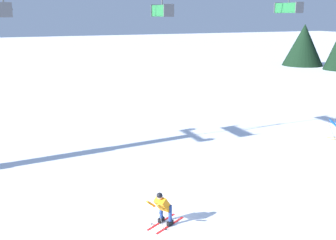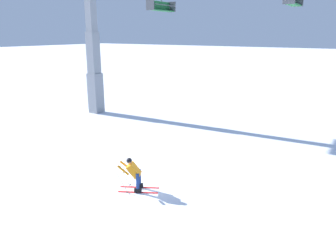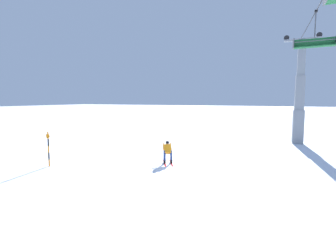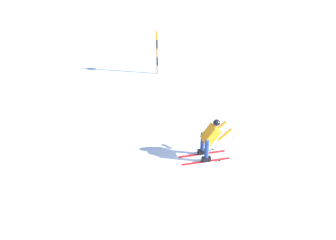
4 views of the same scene
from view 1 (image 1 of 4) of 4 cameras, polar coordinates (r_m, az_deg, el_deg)
name	(u,v)px [view 1 (image 1 of 4)]	position (r m, az deg, el deg)	size (l,w,h in m)	color
ground_plane	(130,215)	(16.25, -5.24, -12.79)	(260.00, 260.00, 0.00)	white
skier_carving_main	(163,206)	(15.10, -0.75, -11.75)	(1.68, 1.29, 1.47)	red
chairlift_seat_nearest	(2,10)	(20.78, -21.78, 13.83)	(0.61, 2.39, 2.28)	black
chairlift_seat_second	(161,10)	(22.47, -0.98, 14.86)	(0.61, 1.83, 2.28)	black
chairlift_seat_middle	(287,8)	(26.70, 16.06, 14.59)	(0.61, 2.03, 2.09)	black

